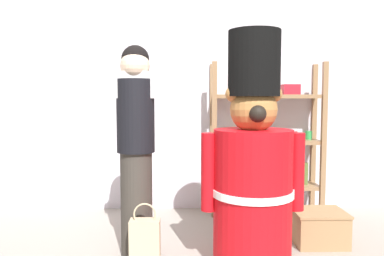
{
  "coord_description": "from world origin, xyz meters",
  "views": [
    {
      "loc": [
        0.04,
        -1.92,
        1.21
      ],
      "look_at": [
        0.1,
        0.79,
        1.0
      ],
      "focal_mm": 34.82,
      "sensor_mm": 36.0,
      "label": 1
    }
  ],
  "objects": [
    {
      "name": "merchandise_shelf",
      "position": [
        0.9,
        1.98,
        0.79
      ],
      "size": [
        1.17,
        0.35,
        1.59
      ],
      "color": "#93704C",
      "rests_on": "ground_plane"
    },
    {
      "name": "teddy_bear_guard",
      "position": [
        0.52,
        0.66,
        0.7
      ],
      "size": [
        0.73,
        0.58,
        1.68
      ],
      "color": "red",
      "rests_on": "ground_plane"
    },
    {
      "name": "display_crate",
      "position": [
        1.16,
        1.1,
        0.14
      ],
      "size": [
        0.43,
        0.36,
        0.28
      ],
      "color": "#9E7A51",
      "rests_on": "ground_plane"
    },
    {
      "name": "person_shopper",
      "position": [
        -0.33,
        0.91,
        0.88
      ],
      "size": [
        0.3,
        0.29,
        1.62
      ],
      "color": "#38332D",
      "rests_on": "ground_plane"
    },
    {
      "name": "shopping_bag",
      "position": [
        -0.24,
        0.68,
        0.18
      ],
      "size": [
        0.22,
        0.12,
        0.47
      ],
      "color": "#C1AD89",
      "rests_on": "ground_plane"
    },
    {
      "name": "back_wall",
      "position": [
        0.0,
        2.2,
        1.3
      ],
      "size": [
        6.4,
        0.12,
        2.6
      ],
      "primitive_type": "cube",
      "color": "silver",
      "rests_on": "ground_plane"
    }
  ]
}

